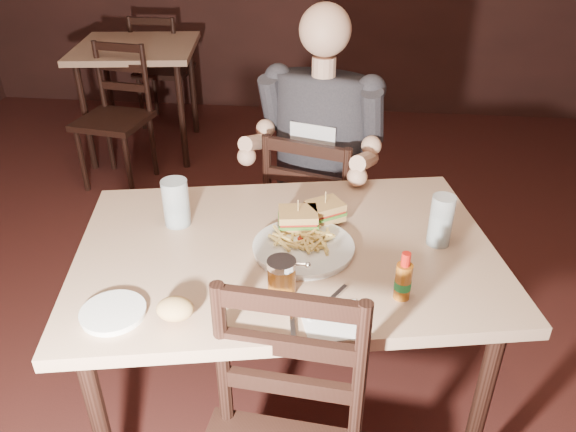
# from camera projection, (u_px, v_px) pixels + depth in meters

# --- Properties ---
(room_shell) EXTENTS (7.00, 7.00, 7.00)m
(room_shell) POSITION_uv_depth(u_px,v_px,m) (271.00, 52.00, 1.25)
(room_shell) COLOR black
(room_shell) RESTS_ON ground
(main_table) EXTENTS (1.40, 1.07, 0.77)m
(main_table) POSITION_uv_depth(u_px,v_px,m) (286.00, 267.00, 1.75)
(main_table) COLOR tan
(main_table) RESTS_ON ground
(bg_table) EXTENTS (0.90, 0.90, 0.77)m
(bg_table) POSITION_uv_depth(u_px,v_px,m) (137.00, 58.00, 3.88)
(bg_table) COLOR tan
(bg_table) RESTS_ON ground
(chair_far) EXTENTS (0.52, 0.55, 0.89)m
(chair_far) POSITION_uv_depth(u_px,v_px,m) (320.00, 219.00, 2.48)
(chair_far) COLOR black
(chair_far) RESTS_ON ground
(bg_chair_far) EXTENTS (0.41, 0.45, 0.88)m
(bg_chair_far) POSITION_uv_depth(u_px,v_px,m) (165.00, 70.00, 4.47)
(bg_chair_far) COLOR black
(bg_chair_far) RESTS_ON ground
(bg_chair_near) EXTENTS (0.47, 0.50, 0.88)m
(bg_chair_near) POSITION_uv_depth(u_px,v_px,m) (113.00, 120.00, 3.53)
(bg_chair_near) COLOR black
(bg_chair_near) RESTS_ON ground
(diner) EXTENTS (0.61, 0.54, 0.90)m
(diner) POSITION_uv_depth(u_px,v_px,m) (319.00, 124.00, 2.21)
(diner) COLOR #2E2B30
(diner) RESTS_ON chair_far
(dinner_plate) EXTENTS (0.35, 0.35, 0.02)m
(dinner_plate) POSITION_uv_depth(u_px,v_px,m) (303.00, 249.00, 1.69)
(dinner_plate) COLOR white
(dinner_plate) RESTS_ON main_table
(sandwich_left) EXTENTS (0.13, 0.12, 0.10)m
(sandwich_left) POSITION_uv_depth(u_px,v_px,m) (298.00, 213.00, 1.75)
(sandwich_left) COLOR tan
(sandwich_left) RESTS_ON dinner_plate
(sandwich_right) EXTENTS (0.14, 0.13, 0.10)m
(sandwich_right) POSITION_uv_depth(u_px,v_px,m) (325.00, 206.00, 1.79)
(sandwich_right) COLOR tan
(sandwich_right) RESTS_ON dinner_plate
(fries_pile) EXTENTS (0.26, 0.21, 0.04)m
(fries_pile) POSITION_uv_depth(u_px,v_px,m) (299.00, 238.00, 1.69)
(fries_pile) COLOR #DFBD62
(fries_pile) RESTS_ON dinner_plate
(ketchup_dollop) EXTENTS (0.05, 0.05, 0.01)m
(ketchup_dollop) POSITION_uv_depth(u_px,v_px,m) (304.00, 239.00, 1.71)
(ketchup_dollop) COLOR maroon
(ketchup_dollop) RESTS_ON dinner_plate
(glass_left) EXTENTS (0.10, 0.10, 0.16)m
(glass_left) POSITION_uv_depth(u_px,v_px,m) (176.00, 203.00, 1.79)
(glass_left) COLOR silver
(glass_left) RESTS_ON main_table
(glass_right) EXTENTS (0.08, 0.08, 0.16)m
(glass_right) POSITION_uv_depth(u_px,v_px,m) (441.00, 221.00, 1.69)
(glass_right) COLOR silver
(glass_right) RESTS_ON main_table
(hot_sauce) EXTENTS (0.05, 0.05, 0.14)m
(hot_sauce) POSITION_uv_depth(u_px,v_px,m) (404.00, 276.00, 1.47)
(hot_sauce) COLOR #8C4810
(hot_sauce) RESTS_ON main_table
(salt_shaker) EXTENTS (0.04, 0.04, 0.06)m
(salt_shaker) POSITION_uv_depth(u_px,v_px,m) (401.00, 286.00, 1.50)
(salt_shaker) COLOR white
(salt_shaker) RESTS_ON main_table
(syrup_dispenser) EXTENTS (0.09, 0.09, 0.10)m
(syrup_dispenser) POSITION_uv_depth(u_px,v_px,m) (282.00, 277.00, 1.49)
(syrup_dispenser) COLOR #8C4810
(syrup_dispenser) RESTS_ON main_table
(napkin) EXTENTS (0.19, 0.18, 0.00)m
(napkin) POSITION_uv_depth(u_px,v_px,m) (334.00, 321.00, 1.42)
(napkin) COLOR white
(napkin) RESTS_ON main_table
(knife) EXTENTS (0.04, 0.20, 0.00)m
(knife) POSITION_uv_depth(u_px,v_px,m) (292.00, 314.00, 1.43)
(knife) COLOR silver
(knife) RESTS_ON napkin
(fork) EXTENTS (0.10, 0.16, 0.01)m
(fork) POSITION_uv_depth(u_px,v_px,m) (328.00, 302.00, 1.48)
(fork) COLOR silver
(fork) RESTS_ON napkin
(side_plate) EXTENTS (0.19, 0.19, 0.01)m
(side_plate) POSITION_uv_depth(u_px,v_px,m) (113.00, 314.00, 1.44)
(side_plate) COLOR white
(side_plate) RESTS_ON main_table
(bread_roll) EXTENTS (0.11, 0.10, 0.06)m
(bread_roll) POSITION_uv_depth(u_px,v_px,m) (175.00, 309.00, 1.40)
(bread_roll) COLOR tan
(bread_roll) RESTS_ON side_plate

